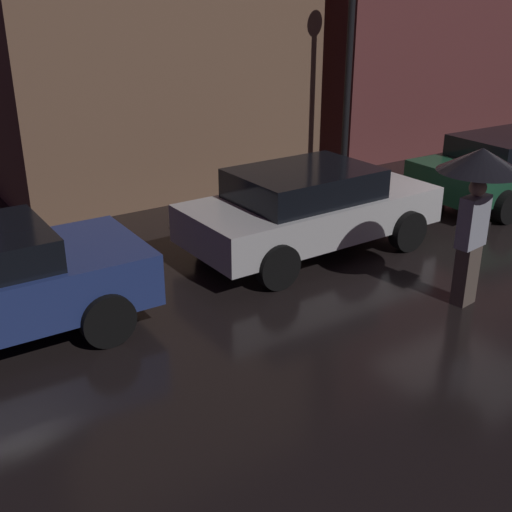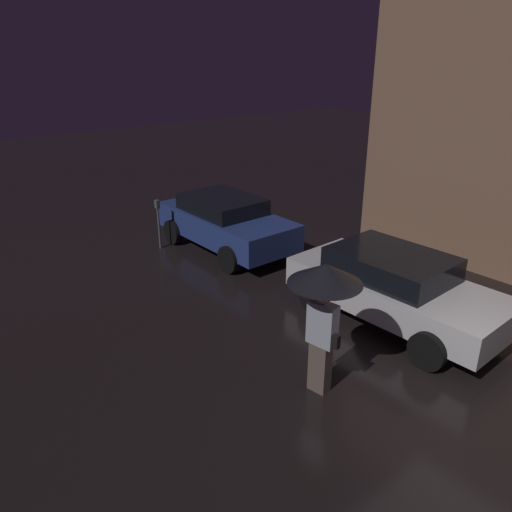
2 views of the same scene
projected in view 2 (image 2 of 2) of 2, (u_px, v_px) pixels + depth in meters
name	position (u px, v px, depth m)	size (l,w,h in m)	color
ground_plane	(467.00, 418.00, 7.37)	(60.00, 60.00, 0.00)	black
parked_car_blue	(226.00, 221.00, 13.31)	(4.14, 1.99, 1.43)	navy
parked_car_white	(394.00, 286.00, 9.73)	(4.29, 2.03, 1.41)	silver
pedestrian_with_umbrella	(324.00, 292.00, 7.32)	(1.11, 1.11, 2.19)	#66564C
parking_meter	(158.00, 219.00, 13.29)	(0.12, 0.10, 1.36)	#4C5154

